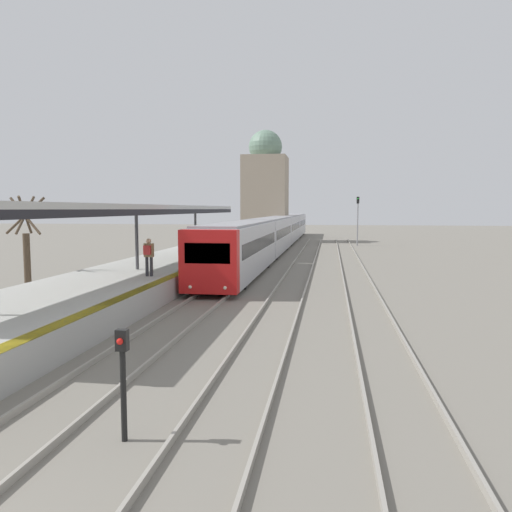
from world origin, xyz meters
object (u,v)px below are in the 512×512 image
object	(u,v)px
person_on_platform	(149,254)
signal_post_near	(123,373)
train_near	(278,231)
signal_mast_far	(358,215)

from	to	relation	value
person_on_platform	signal_post_near	distance (m)	13.88
train_near	signal_post_near	size ratio (longest dim) A/B	30.31
signal_mast_far	person_on_platform	bearing A→B (deg)	-107.80
signal_post_near	signal_mast_far	distance (m)	47.05
person_on_platform	signal_post_near	bearing A→B (deg)	-71.19
person_on_platform	train_near	bearing A→B (deg)	84.69
person_on_platform	signal_mast_far	distance (m)	35.17
train_near	signal_mast_far	world-z (taller)	signal_mast_far
person_on_platform	train_near	distance (m)	29.16
person_on_platform	signal_post_near	size ratio (longest dim) A/B	0.86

